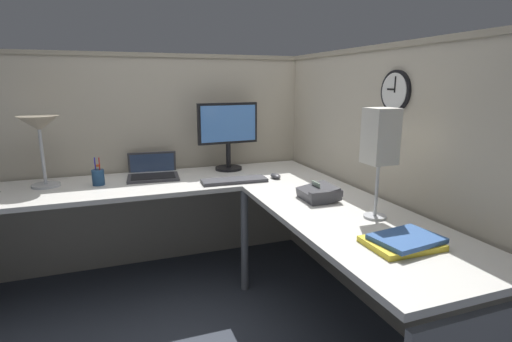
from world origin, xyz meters
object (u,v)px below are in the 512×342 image
Objects in this scene: keyboard at (234,180)px; office_phone at (319,194)px; pen_cup at (98,177)px; wall_clock at (396,91)px; laptop at (153,172)px; desk_lamp_dome at (39,129)px; book_stack at (404,241)px; monitor at (228,131)px; desk_lamp_paper at (380,140)px; computer_mouse at (276,176)px.

keyboard is 2.05× the size of office_phone.
pen_cup is 1.86m from wall_clock.
laptop is 0.75m from desk_lamp_dome.
book_stack is 1.35× the size of wall_clock.
monitor is 1.12× the size of desk_lamp_dome.
desk_lamp_paper is (0.93, -1.28, 0.36)m from laptop.
monitor reaches higher than book_stack.
desk_lamp_paper is at bearing -73.90° from monitor.
monitor is 2.27× the size of wall_clock.
desk_lamp_dome is 2.47× the size of pen_cup.
desk_lamp_dome is (-1.22, -0.07, 0.07)m from monitor.
laptop is (-0.56, 0.00, -0.27)m from monitor.
keyboard is at bearing 135.44° from wall_clock.
computer_mouse is 0.99m from desk_lamp_paper.
computer_mouse is at bearing -11.23° from pen_cup.
laptop reaches higher than office_phone.
desk_lamp_paper is at bearing -81.00° from computer_mouse.
monitor is 1.23× the size of laptop.
desk_lamp_dome is at bearing 166.42° from pen_cup.
monitor is 1.65m from book_stack.
desk_lamp_dome is 2.13× the size of office_phone.
desk_lamp_dome is 0.84× the size of desk_lamp_paper.
desk_lamp_dome is 2.02× the size of wall_clock.
monitor reaches higher than computer_mouse.
desk_lamp_dome is at bearing -176.53° from monitor.
keyboard is 1.95× the size of wall_clock.
wall_clock is (0.62, -1.06, 0.31)m from monitor.
pen_cup reaches higher than laptop.
pen_cup is 1.40m from office_phone.
desk_lamp_dome reaches higher than office_phone.
keyboard is at bearing -37.82° from laptop.
desk_lamp_paper is (0.11, 0.33, 0.36)m from book_stack.
monitor reaches higher than desk_lamp_dome.
desk_lamp_dome reaches higher than keyboard.
pen_cup is at bearing 149.34° from wall_clock.
monitor is 0.52m from computer_mouse.
computer_mouse is at bearing -11.74° from desk_lamp_dome.
laptop is 3.91× the size of computer_mouse.
keyboard is 4.13× the size of computer_mouse.
laptop is 1.80m from book_stack.
desk_lamp_paper is at bearing -61.80° from keyboard.
pen_cup is (-0.84, 0.23, 0.04)m from keyboard.
desk_lamp_dome is 1.50× the size of book_stack.
wall_clock is at bearing -30.66° from pen_cup.
laptop is at bearing 6.37° from desk_lamp_dome.
book_stack is (0.01, -0.68, -0.02)m from office_phone.
computer_mouse is at bearing 91.77° from book_stack.
computer_mouse is at bearing 93.04° from office_phone.
monitor is at bearing 105.38° from office_phone.
keyboard is 1.24m from desk_lamp_dome.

